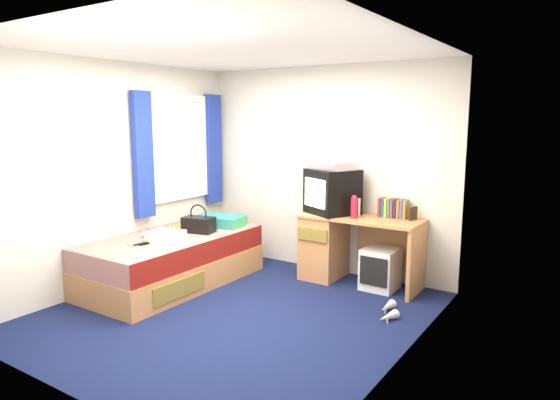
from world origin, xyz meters
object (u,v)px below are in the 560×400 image
Objects in this scene: towel at (166,236)px; white_heels at (387,312)px; storage_cube at (380,269)px; crt_tv at (332,191)px; aerosol_can at (358,207)px; vcr at (333,165)px; remote_control at (141,244)px; water_bottle at (150,235)px; handbag at (199,224)px; magazine at (177,229)px; pillow at (220,221)px; picture_frame at (413,214)px; colour_swatch_fan at (133,245)px; desk at (338,244)px; bed at (173,260)px; pink_water_bottle at (354,208)px.

towel is 0.74× the size of white_heels.
crt_tv is at bearing 176.98° from storage_cube.
vcr is at bearing -167.47° from aerosol_can.
water_bottle is at bearing 126.77° from remote_control.
handbag is 0.76m from remote_control.
handbag is (-1.51, -0.92, -0.21)m from aerosol_can.
aerosol_can is at bearing 39.21° from water_bottle.
towel is 0.54m from magazine.
towel is at bearing -105.17° from crt_tv.
towel is at bearing -56.66° from magazine.
pillow reaches higher than storage_cube.
colour_swatch_fan is (-2.25, -1.80, -0.27)m from picture_frame.
picture_frame is 2.34m from handbag.
water_bottle is at bearing -138.76° from desk.
bed is at bearing -124.11° from handbag.
vcr is 2.12m from water_bottle.
white_heels is (2.31, 0.44, -0.23)m from bed.
desk reaches higher than water_bottle.
crt_tv reaches higher than towel.
desk is at bearing 21.68° from handbag.
towel is (-1.22, -1.35, -0.40)m from crt_tv.
pink_water_bottle is 2.19m from water_bottle.
storage_cube is 0.68m from picture_frame.
pillow is at bearing -139.74° from vcr.
vcr is 2.45× the size of aerosol_can.
aerosol_can reaches higher than handbag.
pink_water_bottle is at bearing 42.58° from colour_swatch_fan.
magazine is 1.40× the size of water_bottle.
water_bottle is (-2.34, -1.49, -0.24)m from picture_frame.
handbag is at bearing -124.61° from vcr.
white_heels is (2.22, -0.26, -0.56)m from pillow.
magazine is at bearing -156.62° from pink_water_bottle.
bed is at bearing 62.41° from water_bottle.
magazine is (-0.17, 0.24, 0.28)m from bed.
remote_control is (-2.20, -1.75, -0.27)m from picture_frame.
aerosol_can is at bearing 46.36° from colour_swatch_fan.
picture_frame is 0.64× the size of colour_swatch_fan.
water_bottle is (-0.24, -0.00, -0.02)m from towel.
colour_swatch_fan reaches higher than storage_cube.
bed is at bearing 88.29° from colour_swatch_fan.
magazine is 1.27× the size of colour_swatch_fan.
vcr reaches higher than picture_frame.
bed is 3.07× the size of crt_tv.
towel is (-1.51, -1.42, -0.25)m from aerosol_can.
desk is 2.95× the size of storage_cube.
towel is (0.01, -0.50, -0.04)m from handbag.
picture_frame reaches higher than remote_control.
pillow is 0.43× the size of desk.
vcr is 1.04× the size of white_heels.
pillow is 2.51× the size of colour_swatch_fan.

